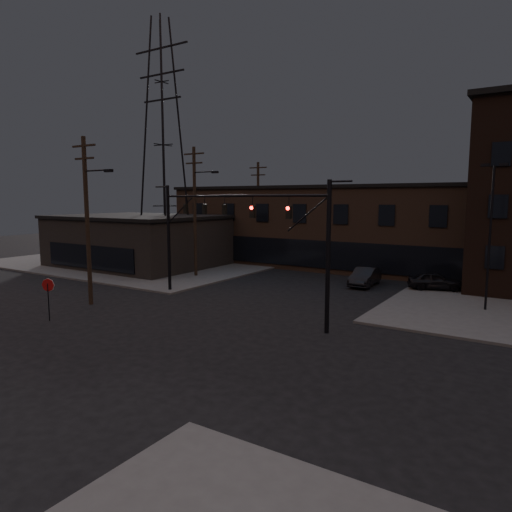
{
  "coord_description": "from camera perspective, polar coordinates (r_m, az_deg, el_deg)",
  "views": [
    {
      "loc": [
        16.01,
        -17.16,
        7.07
      ],
      "look_at": [
        0.85,
        6.39,
        3.5
      ],
      "focal_mm": 32.0,
      "sensor_mm": 36.0,
      "label": 1
    }
  ],
  "objects": [
    {
      "name": "ground",
      "position": [
        24.51,
        -9.94,
        -9.61
      ],
      "size": [
        140.0,
        140.0,
        0.0
      ],
      "primitive_type": "plane",
      "color": "black",
      "rests_on": "ground"
    },
    {
      "name": "sidewalk_nw",
      "position": [
        55.02,
        -11.28,
        -0.18
      ],
      "size": [
        30.0,
        30.0,
        0.15
      ],
      "primitive_type": "cube",
      "color": "#474744",
      "rests_on": "ground"
    },
    {
      "name": "building_row",
      "position": [
        48.01,
        13.25,
        3.41
      ],
      "size": [
        40.0,
        12.0,
        8.0
      ],
      "primitive_type": "cube",
      "color": "#4D3628",
      "rests_on": "ground"
    },
    {
      "name": "building_left",
      "position": [
        49.16,
        -14.53,
        1.7
      ],
      "size": [
        16.0,
        12.0,
        5.0
      ],
      "primitive_type": "cube",
      "color": "black",
      "rests_on": "ground"
    },
    {
      "name": "traffic_signal_near",
      "position": [
        24.23,
        6.57,
        2.15
      ],
      "size": [
        7.12,
        0.24,
        8.0
      ],
      "color": "black",
      "rests_on": "ground"
    },
    {
      "name": "traffic_signal_far",
      "position": [
        33.96,
        -9.32,
        3.7
      ],
      "size": [
        7.12,
        0.24,
        8.0
      ],
      "color": "black",
      "rests_on": "ground"
    },
    {
      "name": "stop_sign",
      "position": [
        28.88,
        -24.55,
        -3.83
      ],
      "size": [
        0.72,
        0.33,
        2.48
      ],
      "color": "black",
      "rests_on": "ground"
    },
    {
      "name": "utility_pole_near",
      "position": [
        31.87,
        -20.3,
        4.66
      ],
      "size": [
        3.7,
        0.28,
        11.0
      ],
      "color": "black",
      "rests_on": "ground"
    },
    {
      "name": "utility_pole_mid",
      "position": [
        40.88,
        -7.59,
        5.88
      ],
      "size": [
        3.7,
        0.28,
        11.5
      ],
      "color": "black",
      "rests_on": "ground"
    },
    {
      "name": "utility_pole_far",
      "position": [
        51.2,
        0.26,
        5.83
      ],
      "size": [
        2.2,
        0.28,
        11.0
      ],
      "color": "black",
      "rests_on": "ground"
    },
    {
      "name": "transmission_tower",
      "position": [
        49.21,
        -11.53,
        13.46
      ],
      "size": [
        7.0,
        7.0,
        25.0
      ],
      "primitive_type": null,
      "color": "black",
      "rests_on": "ground"
    },
    {
      "name": "lot_light_a",
      "position": [
        31.34,
        27.28,
        3.61
      ],
      "size": [
        1.5,
        0.28,
        9.14
      ],
      "color": "black",
      "rests_on": "ground"
    },
    {
      "name": "parked_car_lot_a",
      "position": [
        37.28,
        21.48,
        -2.88
      ],
      "size": [
        4.29,
        2.83,
        1.36
      ],
      "primitive_type": "imported",
      "rotation": [
        0.0,
        0.0,
        1.91
      ],
      "color": "black",
      "rests_on": "sidewalk_ne"
    },
    {
      "name": "car_crossing",
      "position": [
        37.98,
        13.46,
        -2.53
      ],
      "size": [
        1.79,
        4.56,
        1.48
      ],
      "primitive_type": "imported",
      "rotation": [
        0.0,
        0.0,
        0.05
      ],
      "color": "black",
      "rests_on": "ground"
    }
  ]
}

